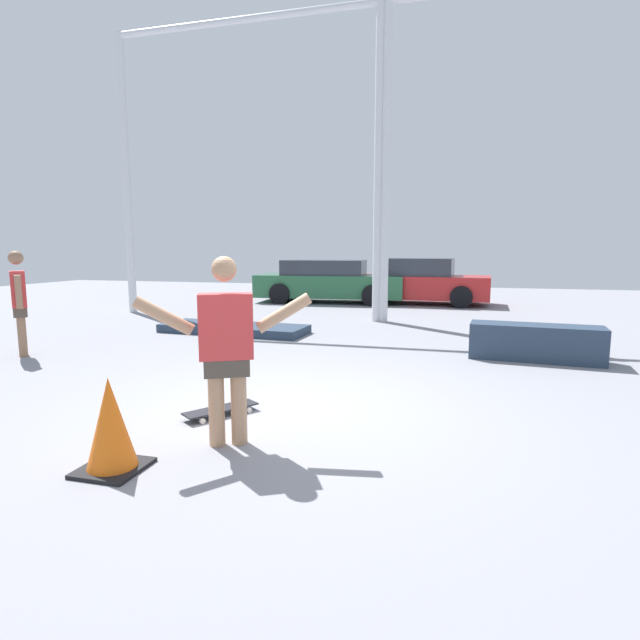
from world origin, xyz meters
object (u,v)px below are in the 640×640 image
grind_box (535,342)px  manual_pad (234,329)px  traffic_cone (111,425)px  bystander (19,299)px  skateboarder (226,344)px  skateboard (221,409)px  parked_car_red (419,282)px  parked_car_green (329,282)px

grind_box → manual_pad: (-5.39, 1.11, -0.18)m
manual_pad → traffic_cone: bearing=-73.5°
grind_box → bystander: bearing=-167.2°
skateboarder → bystander: bystander is taller
skateboarder → manual_pad: skateboarder is taller
skateboarder → skateboard: (-0.39, 0.66, -0.80)m
skateboard → parked_car_red: size_ratio=0.18×
skateboard → bystander: bearing=102.8°
skateboarder → bystander: 5.24m
skateboarder → parked_car_green: 11.57m
skateboarder → bystander: size_ratio=0.98×
parked_car_green → manual_pad: bearing=-97.5°
manual_pad → bystander: bearing=-128.4°
skateboarder → grind_box: skateboarder is taller
skateboard → bystander: bystander is taller
parked_car_green → parked_car_red: (2.74, 0.31, 0.02)m
grind_box → manual_pad: 5.50m
parked_car_red → traffic_cone: size_ratio=5.84×
skateboard → bystander: 4.67m
parked_car_red → grind_box: bearing=-70.1°
manual_pad → bystander: (-2.25, -2.83, 0.81)m
skateboarder → parked_car_green: (-1.98, 11.40, -0.22)m
manual_pad → parked_car_green: bearing=86.2°
traffic_cone → parked_car_red: bearing=83.6°
grind_box → manual_pad: grind_box is taller
bystander → manual_pad: bearing=-85.2°
skateboard → traffic_cone: traffic_cone is taller
manual_pad → bystander: size_ratio=1.80×
traffic_cone → skateboard: bearing=80.5°
parked_car_red → traffic_cone: (-1.38, -12.39, -0.31)m
parked_car_green → traffic_cone: parked_car_green is taller
skateboarder → manual_pad: (-2.39, 5.28, -0.78)m
manual_pad → traffic_cone: traffic_cone is taller
parked_car_green → parked_car_red: size_ratio=1.11×
manual_pad → skateboarder: bearing=-65.7°
grind_box → parked_car_green: parked_car_green is taller
grind_box → bystander: (-7.64, -1.73, 0.62)m
skateboard → parked_car_red: parked_car_red is taller
manual_pad → parked_car_red: (3.15, 6.43, 0.58)m
skateboard → traffic_cone: size_ratio=1.03×
skateboarder → parked_car_red: size_ratio=0.38×
grind_box → bystander: 7.86m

